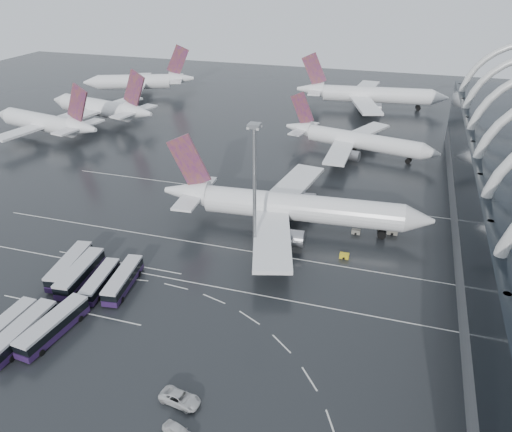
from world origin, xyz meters
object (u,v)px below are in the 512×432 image
(jet_remote_west, at_px, (46,123))
(jet_remote_mid, at_px, (102,108))
(jet_remote_far, at_px, (141,82))
(bus_row_near_d, at_px, (123,280))
(floodlight_mast, at_px, (254,178))
(bus_row_far_c, at_px, (53,326))
(van_curve_a, at_px, (180,398))
(van_curve_b, at_px, (179,432))
(gse_cart_belly_d, at_px, (392,231))
(bus_row_near_b, at_px, (80,273))
(airliner_gate_c, at_px, (368,95))
(bus_row_far_a, at_px, (5,327))
(bus_row_near_c, at_px, (100,281))
(airliner_main, at_px, (289,207))
(gse_cart_belly_a, at_px, (344,256))
(gse_cart_belly_b, at_px, (356,232))
(bus_row_far_b, at_px, (22,332))
(bus_row_near_a, at_px, (70,266))
(airliner_gate_b, at_px, (356,141))
(gse_cart_belly_c, at_px, (283,231))

(jet_remote_west, height_order, jet_remote_mid, jet_remote_mid)
(jet_remote_far, bearing_deg, jet_remote_west, 68.35)
(bus_row_near_d, distance_m, floodlight_mast, 30.98)
(jet_remote_far, bearing_deg, bus_row_far_c, 92.02)
(van_curve_a, distance_m, van_curve_b, 5.52)
(bus_row_near_d, bearing_deg, gse_cart_belly_d, -60.28)
(jet_remote_mid, bearing_deg, bus_row_near_b, 132.91)
(airliner_gate_c, distance_m, bus_row_far_c, 158.99)
(bus_row_far_a, relative_size, bus_row_far_c, 0.88)
(jet_remote_far, bearing_deg, van_curve_a, 98.60)
(bus_row_near_b, xyz_separation_m, bus_row_near_c, (4.86, -0.85, -0.26))
(airliner_gate_c, distance_m, bus_row_near_c, 145.73)
(bus_row_far_c, relative_size, gse_cart_belly_d, 6.05)
(van_curve_a, bearing_deg, airliner_main, 6.41)
(bus_row_near_d, bearing_deg, bus_row_near_c, 102.43)
(gse_cart_belly_a, bearing_deg, van_curve_a, -110.02)
(jet_remote_mid, height_order, bus_row_near_c, jet_remote_mid)
(bus_row_far_a, relative_size, gse_cart_belly_b, 6.58)
(floodlight_mast, bearing_deg, bus_row_far_b, -128.95)
(bus_row_far_a, bearing_deg, van_curve_b, -104.43)
(bus_row_far_c, distance_m, floodlight_mast, 43.23)
(jet_remote_far, bearing_deg, gse_cart_belly_b, 115.42)
(jet_remote_mid, relative_size, van_curve_a, 8.28)
(bus_row_near_a, distance_m, bus_row_near_c, 8.60)
(airliner_gate_b, relative_size, jet_remote_mid, 1.01)
(bus_row_near_d, height_order, gse_cart_belly_c, bus_row_near_d)
(jet_remote_mid, relative_size, gse_cart_belly_a, 25.77)
(bus_row_near_a, distance_m, bus_row_near_d, 12.25)
(airliner_gate_b, xyz_separation_m, gse_cart_belly_a, (5.90, -62.33, -3.82))
(jet_remote_mid, xyz_separation_m, gse_cart_belly_d, (108.21, -54.18, -4.89))
(bus_row_near_b, distance_m, bus_row_far_a, 16.91)
(bus_row_near_c, height_order, gse_cart_belly_c, bus_row_near_c)
(bus_row_near_a, bearing_deg, van_curve_b, -135.95)
(airliner_gate_c, bearing_deg, airliner_main, -99.66)
(bus_row_near_d, bearing_deg, van_curve_b, -146.27)
(bus_row_near_b, bearing_deg, bus_row_far_c, -166.92)
(bus_row_near_c, xyz_separation_m, bus_row_far_a, (-7.45, -15.86, 0.06))
(bus_row_far_c, xyz_separation_m, van_curve_a, (25.53, -6.63, -1.06))
(gse_cart_belly_b, bearing_deg, bus_row_far_a, -134.58)
(jet_remote_far, xyz_separation_m, bus_row_near_a, (57.53, -133.16, -3.63))
(bus_row_near_b, bearing_deg, floodlight_mast, -64.48)
(jet_remote_far, distance_m, van_curve_a, 180.65)
(bus_row_far_a, relative_size, gse_cart_belly_a, 6.56)
(bus_row_near_c, relative_size, van_curve_b, 2.58)
(airliner_gate_c, xyz_separation_m, bus_row_far_a, (-41.15, -157.59, -3.68))
(jet_remote_far, relative_size, gse_cart_belly_d, 20.38)
(jet_remote_mid, distance_m, floodlight_mast, 110.54)
(jet_remote_west, distance_m, floodlight_mast, 104.61)
(jet_remote_mid, distance_m, bus_row_near_a, 102.08)
(floodlight_mast, height_order, gse_cart_belly_c, floodlight_mast)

